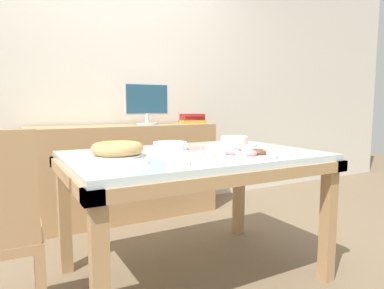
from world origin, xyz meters
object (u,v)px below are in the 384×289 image
Objects in this scene: cake_chocolate_round at (234,142)px; tealight_centre at (145,162)px; book_stack at (192,119)px; tealight_near_front at (187,162)px; tealight_near_cakes at (201,152)px; computer_monitor at (147,104)px; plate_stack at (170,146)px; pastry_platter at (246,154)px; tealight_left_edge at (275,147)px; tealight_right_edge at (214,159)px; cake_golden_bundt at (117,149)px.

cake_chocolate_round is 7.71× the size of tealight_centre.
tealight_centre is at bearing -126.05° from book_stack.
tealight_near_front is 1.00× the size of tealight_near_cakes.
plate_stack is (-0.28, -1.08, -0.26)m from computer_monitor.
plate_stack is at bearing -104.50° from computer_monitor.
pastry_platter reaches higher than tealight_near_cakes.
book_stack is 1.36m from tealight_left_edge.
tealight_centre and tealight_right_edge have the same top height.
cake_golden_bundt is (-0.85, -0.10, 0.01)m from cake_chocolate_round.
tealight_near_cakes is at bearing 48.80° from tealight_near_front.
tealight_left_edge is (0.61, -0.27, -0.01)m from plate_stack.
tealight_left_edge is at bearing -3.81° from tealight_near_cakes.
tealight_left_edge is (0.37, 0.18, -0.00)m from pastry_platter.
pastry_platter is (0.61, -0.33, -0.03)m from cake_golden_bundt.
cake_golden_bundt is at bearing 165.21° from tealight_near_cakes.
cake_chocolate_round is at bearing 61.12° from pastry_platter.
cake_golden_bundt is 0.30m from tealight_centre.
cake_golden_bundt is at bearing -133.32° from book_stack.
tealight_centre is (-0.80, -0.39, -0.02)m from cake_chocolate_round.
computer_monitor is 10.60× the size of tealight_near_front.
tealight_near_front is at bearing -141.80° from cake_chocolate_round.
tealight_near_front is 0.80m from tealight_left_edge.
pastry_platter is 0.24m from tealight_right_edge.
tealight_near_cakes is (-0.15, 0.21, -0.00)m from pastry_platter.
cake_golden_bundt reaches higher than tealight_left_edge.
cake_golden_bundt is 1.31× the size of plate_stack.
pastry_platter is at bearing 9.71° from tealight_near_front.
computer_monitor is 10.60× the size of tealight_near_cakes.
computer_monitor is 1.38m from cake_golden_bundt.
computer_monitor reaches higher than tealight_centre.
computer_monitor is 1.54× the size of cake_golden_bundt.
book_stack is 1.62m from pastry_platter.
book_stack is 1.48m from tealight_near_cakes.
cake_chocolate_round reaches higher than tealight_right_edge.
cake_chocolate_round is 7.71× the size of tealight_right_edge.
tealight_near_front is 0.16m from tealight_right_edge.
cake_chocolate_round is at bearing -1.90° from plate_stack.
tealight_near_cakes is (-0.19, -1.31, -0.28)m from computer_monitor.
plate_stack reaches higher than tealight_right_edge.
tealight_near_cakes is at bearing 176.19° from tealight_left_edge.
computer_monitor is at bearing -179.83° from book_stack.
tealight_right_edge is at bearing -159.71° from tealight_left_edge.
plate_stack is at bearing 155.87° from tealight_left_edge.
computer_monitor is at bearing 81.66° from tealight_near_cakes.
tealight_centre is 0.44m from tealight_near_cakes.
computer_monitor is 1.42m from tealight_left_edge.
tealight_near_front and tealight_right_edge have the same top height.
tealight_left_edge is (-0.15, -1.35, -0.13)m from book_stack.
tealight_left_edge is 1.00× the size of tealight_right_edge.
book_stack is 0.83× the size of cake_chocolate_round.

